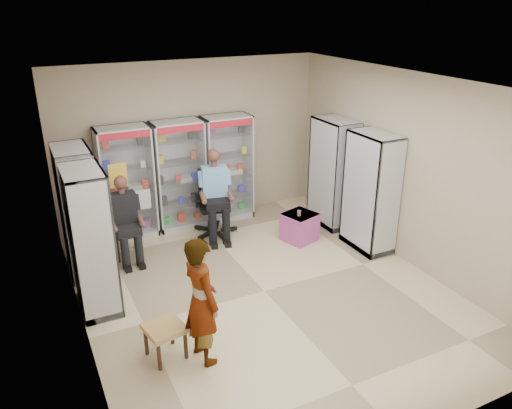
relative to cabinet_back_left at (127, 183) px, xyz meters
name	(u,v)px	position (x,y,z in m)	size (l,w,h in m)	color
floor	(264,291)	(1.30, -2.73, -1.00)	(6.00, 6.00, 0.00)	#C9B88C
room_shell	(265,163)	(1.30, -2.73, 0.97)	(5.02, 6.02, 3.01)	tan
cabinet_back_left	(127,183)	(0.00, 0.00, 0.00)	(0.90, 0.50, 2.00)	#A0A2A7
cabinet_back_mid	(179,175)	(0.95, 0.00, 0.00)	(0.90, 0.50, 2.00)	silver
cabinet_back_right	(227,168)	(1.90, 0.00, 0.00)	(0.90, 0.50, 2.00)	#ADAFB5
cabinet_right_far	(333,173)	(3.53, -1.13, 0.00)	(0.50, 0.90, 2.00)	#AAACB2
cabinet_right_near	(371,192)	(3.53, -2.23, 0.00)	(0.50, 0.90, 2.00)	#A0A3A7
cabinet_left_far	(79,212)	(-0.93, -0.93, 0.00)	(0.50, 0.90, 2.00)	#B5B6BD
cabinet_left_near	(91,241)	(-0.93, -2.03, 0.00)	(0.50, 0.90, 2.00)	#A6A9AD
wooden_chair	(125,230)	(-0.25, -0.73, -0.53)	(0.42, 0.42, 0.94)	black
seated_customer	(124,220)	(-0.25, -0.78, -0.33)	(0.44, 0.60, 1.34)	black
office_chair	(214,203)	(1.38, -0.58, -0.41)	(0.65, 0.65, 1.19)	black
seated_shopkeeper	(215,196)	(1.38, -0.63, -0.25)	(0.50, 0.69, 1.51)	#78BDEE
pink_trunk	(300,227)	(2.62, -1.50, -0.75)	(0.52, 0.50, 0.50)	#A64279
tea_glass	(299,213)	(2.57, -1.56, -0.45)	(0.07, 0.07, 0.09)	#5A2607
woven_stool_a	(300,227)	(2.67, -1.45, -0.78)	(0.43, 0.43, 0.43)	#A27E44
woven_stool_b	(166,341)	(-0.41, -3.49, -0.78)	(0.43, 0.43, 0.43)	olive
standing_man	(201,301)	(-0.01, -3.70, -0.21)	(0.58, 0.38, 1.58)	#9A9A9D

